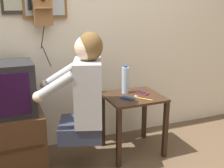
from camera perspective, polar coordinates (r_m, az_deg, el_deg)
name	(u,v)px	position (r m, az deg, el deg)	size (l,w,h in m)	color
wall_back	(78,18)	(2.78, -6.97, 13.11)	(6.80, 0.05, 2.55)	silver
side_table	(133,108)	(2.69, 4.33, -4.91)	(0.52, 0.47, 0.58)	#382316
person	(85,90)	(2.35, -5.59, -1.26)	(0.62, 0.53, 0.90)	#2D3347
tv_stand	(4,143)	(2.65, -21.12, -11.09)	(0.68, 0.44, 0.51)	#51331E
wall_phone_antique	(42,2)	(2.63, -14.08, 15.88)	(0.20, 0.19, 0.81)	olive
cell_phone_held	(127,98)	(2.56, 3.12, -2.88)	(0.11, 0.14, 0.01)	navy
cell_phone_spare	(142,93)	(2.71, 6.16, -1.83)	(0.11, 0.14, 0.01)	maroon
water_bottle	(125,80)	(2.69, 2.70, 0.82)	(0.07, 0.07, 0.27)	#ADC6DB
toothbrush	(142,98)	(2.56, 6.17, -2.92)	(0.12, 0.14, 0.02)	orange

